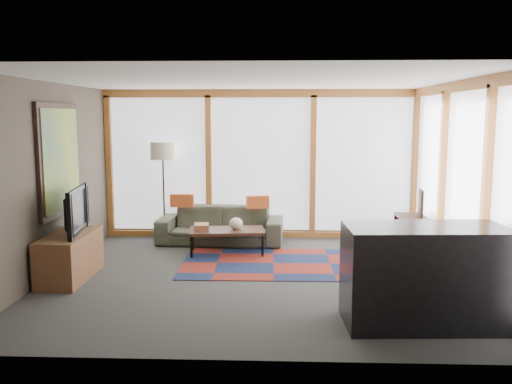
{
  "coord_description": "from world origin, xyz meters",
  "views": [
    {
      "loc": [
        0.29,
        -7.04,
        2.16
      ],
      "look_at": [
        0.0,
        0.4,
        1.1
      ],
      "focal_mm": 38.0,
      "sensor_mm": 36.0,
      "label": 1
    }
  ],
  "objects_px": {
    "sofa": "(220,225)",
    "bookshelf": "(425,246)",
    "tv_console": "(70,256)",
    "television": "(70,211)",
    "bar_counter": "(425,276)",
    "floor_lamp": "(164,191)",
    "coffee_table": "(227,242)"
  },
  "relations": [
    {
      "from": "sofa",
      "to": "bookshelf",
      "type": "bearing_deg",
      "value": -19.67
    },
    {
      "from": "tv_console",
      "to": "television",
      "type": "distance_m",
      "value": 0.61
    },
    {
      "from": "television",
      "to": "bar_counter",
      "type": "bearing_deg",
      "value": -116.7
    },
    {
      "from": "tv_console",
      "to": "bar_counter",
      "type": "relative_size",
      "value": 0.74
    },
    {
      "from": "bookshelf",
      "to": "television",
      "type": "relative_size",
      "value": 2.18
    },
    {
      "from": "floor_lamp",
      "to": "bar_counter",
      "type": "distance_m",
      "value": 5.15
    },
    {
      "from": "sofa",
      "to": "television",
      "type": "bearing_deg",
      "value": -127.77
    },
    {
      "from": "floor_lamp",
      "to": "bookshelf",
      "type": "height_order",
      "value": "floor_lamp"
    },
    {
      "from": "sofa",
      "to": "bar_counter",
      "type": "relative_size",
      "value": 1.28
    },
    {
      "from": "sofa",
      "to": "tv_console",
      "type": "bearing_deg",
      "value": -127.35
    },
    {
      "from": "sofa",
      "to": "coffee_table",
      "type": "bearing_deg",
      "value": -73.45
    },
    {
      "from": "sofa",
      "to": "floor_lamp",
      "type": "relative_size",
      "value": 1.23
    },
    {
      "from": "coffee_table",
      "to": "floor_lamp",
      "type": "bearing_deg",
      "value": 140.87
    },
    {
      "from": "sofa",
      "to": "tv_console",
      "type": "height_order",
      "value": "sofa"
    },
    {
      "from": "television",
      "to": "tv_console",
      "type": "bearing_deg",
      "value": 158.25
    },
    {
      "from": "floor_lamp",
      "to": "coffee_table",
      "type": "relative_size",
      "value": 1.47
    },
    {
      "from": "coffee_table",
      "to": "bookshelf",
      "type": "bearing_deg",
      "value": -10.88
    },
    {
      "from": "floor_lamp",
      "to": "coffee_table",
      "type": "height_order",
      "value": "floor_lamp"
    },
    {
      "from": "bookshelf",
      "to": "television",
      "type": "distance_m",
      "value": 4.97
    },
    {
      "from": "coffee_table",
      "to": "tv_console",
      "type": "height_order",
      "value": "tv_console"
    },
    {
      "from": "tv_console",
      "to": "bar_counter",
      "type": "height_order",
      "value": "bar_counter"
    },
    {
      "from": "sofa",
      "to": "coffee_table",
      "type": "relative_size",
      "value": 1.8
    },
    {
      "from": "bar_counter",
      "to": "television",
      "type": "bearing_deg",
      "value": 158.21
    },
    {
      "from": "coffee_table",
      "to": "television",
      "type": "bearing_deg",
      "value": -145.28
    },
    {
      "from": "floor_lamp",
      "to": "bar_counter",
      "type": "height_order",
      "value": "floor_lamp"
    },
    {
      "from": "sofa",
      "to": "floor_lamp",
      "type": "xyz_separation_m",
      "value": [
        -1.01,
        0.25,
        0.55
      ]
    },
    {
      "from": "bookshelf",
      "to": "bar_counter",
      "type": "xyz_separation_m",
      "value": [
        -0.61,
        -2.25,
        0.23
      ]
    },
    {
      "from": "tv_console",
      "to": "floor_lamp",
      "type": "bearing_deg",
      "value": 71.92
    },
    {
      "from": "bookshelf",
      "to": "bar_counter",
      "type": "relative_size",
      "value": 1.41
    },
    {
      "from": "coffee_table",
      "to": "bar_counter",
      "type": "relative_size",
      "value": 0.71
    },
    {
      "from": "television",
      "to": "sofa",
      "type": "bearing_deg",
      "value": -48.33
    },
    {
      "from": "floor_lamp",
      "to": "television",
      "type": "height_order",
      "value": "floor_lamp"
    }
  ]
}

